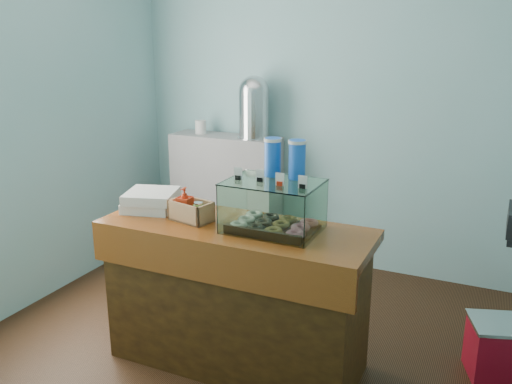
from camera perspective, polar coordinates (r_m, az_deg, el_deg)
The scene contains 9 objects.
ground at distance 3.74m, azimuth -0.24°, elevation -15.44°, with size 3.50×3.50×0.00m, color black.
room_shell at distance 3.19m, azimuth 0.21°, elevation 11.59°, with size 3.54×3.04×2.82m.
counter at distance 3.32m, azimuth -2.16°, elevation -10.78°, with size 1.60×0.60×0.90m.
back_shelf at distance 4.97m, azimuth -3.16°, elevation -0.30°, with size 1.00×0.32×1.10m, color gray.
display_case at distance 3.05m, azimuth 2.14°, elevation -0.86°, with size 0.52×0.39×0.50m.
condiment_crate at distance 3.24m, azimuth -7.00°, elevation -1.77°, with size 0.28×0.20×0.19m.
pastry_boxes at distance 3.48m, azimuth -10.97°, elevation -0.85°, with size 0.38×0.38×0.12m.
coffee_urn at distance 4.67m, azimuth -0.21°, elevation 9.07°, with size 0.29×0.29×0.53m.
red_cooler at distance 3.64m, azimuth 24.60°, elevation -14.82°, with size 0.47×0.41×0.35m.
Camera 1 is at (1.36, -2.88, 1.97)m, focal length 38.00 mm.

